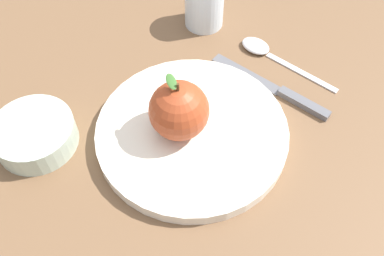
# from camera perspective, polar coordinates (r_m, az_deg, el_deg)

# --- Properties ---
(ground_plane) EXTENTS (2.40, 2.40, 0.00)m
(ground_plane) POSITION_cam_1_polar(r_m,az_deg,el_deg) (0.59, 1.24, -0.51)
(ground_plane) COLOR brown
(dinner_plate) EXTENTS (0.26, 0.26, 0.02)m
(dinner_plate) POSITION_cam_1_polar(r_m,az_deg,el_deg) (0.58, -0.00, -0.51)
(dinner_plate) COLOR silver
(dinner_plate) RESTS_ON ground_plane
(apple) EXTENTS (0.08, 0.08, 0.09)m
(apple) POSITION_cam_1_polar(r_m,az_deg,el_deg) (0.54, -1.78, 2.38)
(apple) COLOR #9E3D1E
(apple) RESTS_ON dinner_plate
(side_bowl) EXTENTS (0.11, 0.11, 0.04)m
(side_bowl) POSITION_cam_1_polar(r_m,az_deg,el_deg) (0.60, -20.53, -0.59)
(side_bowl) COLOR #B2C6B2
(side_bowl) RESTS_ON ground_plane
(cup) EXTENTS (0.06, 0.06, 0.07)m
(cup) POSITION_cam_1_polar(r_m,az_deg,el_deg) (0.73, 1.67, 16.46)
(cup) COLOR silver
(cup) RESTS_ON ground_plane
(knife) EXTENTS (0.20, 0.02, 0.01)m
(knife) POSITION_cam_1_polar(r_m,az_deg,el_deg) (0.65, 11.73, 4.94)
(knife) COLOR #59595E
(knife) RESTS_ON ground_plane
(spoon) EXTENTS (0.17, 0.04, 0.01)m
(spoon) POSITION_cam_1_polar(r_m,az_deg,el_deg) (0.70, 9.88, 10.14)
(spoon) COLOR silver
(spoon) RESTS_ON ground_plane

